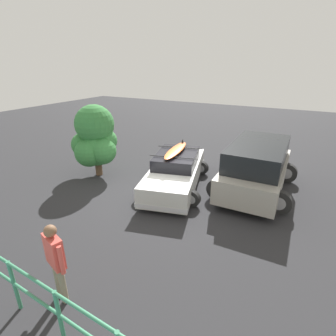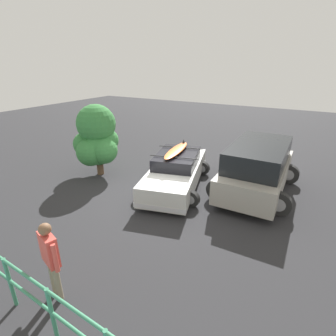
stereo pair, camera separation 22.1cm
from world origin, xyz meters
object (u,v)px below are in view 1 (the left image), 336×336
Objects in this scene: suv_car at (257,167)px; person_bystander at (55,257)px; bush_near_left at (95,140)px; sedan_car at (176,171)px.

suv_car is 2.66× the size of person_bystander.
person_bystander is 0.59× the size of bush_near_left.
suv_car is at bearing -159.34° from sedan_car.
person_bystander is at bearing 70.29° from suv_car.
suv_car is at bearing -165.60° from bush_near_left.
suv_car is 7.16m from person_bystander.
sedan_car is 3.52m from bush_near_left.
person_bystander is (2.41, 6.74, 0.11)m from suv_car.
suv_car is (-2.73, -1.03, 0.32)m from sedan_car.
bush_near_left reaches higher than suv_car.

